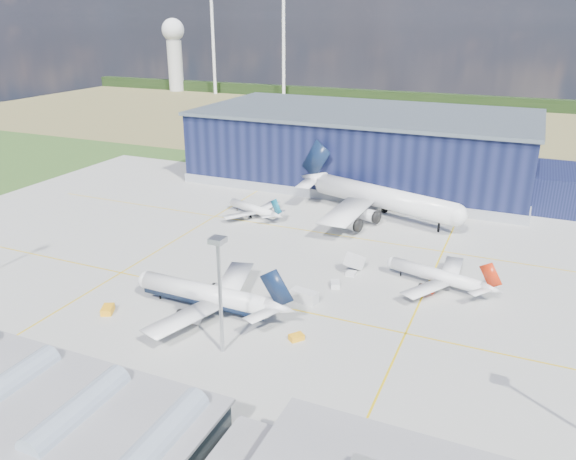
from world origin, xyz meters
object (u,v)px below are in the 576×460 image
Objects in this scene: light_mast_center at (219,277)px; airliner_red at (436,269)px; hangar at (371,150)px; airliner_navy at (205,284)px; gse_cart_b at (272,209)px; airliner_widebody at (384,187)px; car_b at (164,406)px; gse_cart_a at (335,284)px; gse_van_a at (304,296)px; gse_tug_a at (108,310)px; gse_tug_c at (457,218)px; airliner_regional at (253,204)px; airstair at (354,265)px; gse_tug_b at (296,337)px.

light_mast_center reaches higher than airliner_red.
hangar reaches higher than airliner_navy.
airliner_widebody is at bearing -52.56° from gse_cart_b.
gse_cart_a is at bearing -20.72° from car_b.
gse_van_a is at bearing 74.74° from light_mast_center.
gse_van_a is at bearing 4.34° from gse_tug_a.
gse_tug_c is 1.16× the size of gse_cart_b.
airliner_navy is 66.60m from gse_cart_b.
gse_van_a reaches higher than car_b.
airstair is (41.31, -26.32, -2.13)m from airliner_regional.
gse_tug_b is 84.93m from gse_tug_c.
hangar is 6.30× the size of light_mast_center.
hangar is 52.56m from gse_cart_b.
gse_tug_a is 1.35× the size of gse_cart_b.
hangar is 101.99m from gse_van_a.
airliner_navy is (-3.92, -112.51, -5.36)m from hangar.
airliner_red reaches higher than gse_tug_b.
hangar is 5.17× the size of airliner_red.
hangar is 54.50× the size of gse_cart_b.
gse_cart_a is at bearing -115.61° from gse_cart_b.
hangar is at bearing 17.10° from gse_van_a.
airliner_regional is 7.32× the size of car_b.
car_b is at bearing 128.24° from airliner_regional.
gse_tug_c is at bearing 115.97° from gse_tug_b.
airliner_navy reaches higher than airstair.
hangar is 26.85× the size of airstair.
car_b is at bearing -73.99° from gse_tug_b.
light_mast_center is 0.60× the size of airliner_navy.
gse_cart_b is 98.35m from car_b.
airliner_widebody is at bearing -138.13° from airliner_regional.
gse_cart_b is (3.64, 73.93, -0.17)m from gse_tug_a.
gse_tug_c is 57.97m from gse_cart_b.
gse_tug_a is at bearing 129.67° from gse_van_a.
gse_tug_b is 34.50m from airstair.
airliner_regional reaches higher than airstair.
gse_tug_a is at bearing 109.79° from airliner_regional.
airliner_widebody is 23.05× the size of gse_cart_b.
airliner_red is 8.67× the size of car_b.
airliner_widebody is at bearing 7.81° from gse_van_a.
airliner_regional is 8.39m from gse_cart_b.
car_b is (-7.00, -42.28, -0.79)m from gse_van_a.
gse_tug_c is at bearing 48.05° from gse_cart_a.
airstair reaches higher than car_b.
hangar is at bearing 53.53° from gse_tug_a.
airliner_regional is (-29.29, 70.00, -11.57)m from light_mast_center.
car_b is at bearing -140.73° from gse_cart_b.
hangar is 46.78× the size of gse_cart_a.
airstair is 62.93m from car_b.
gse_van_a is 10.31m from gse_cart_a.
hangar is at bearing 129.38° from airliner_widebody.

